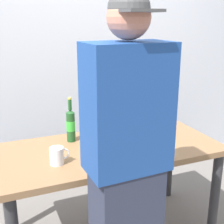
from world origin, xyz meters
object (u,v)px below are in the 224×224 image
object	(u,v)px
beer_bottle_amber	(71,125)
coffee_mug	(57,156)
person_figure	(126,168)
beer_bottle_brown	(90,123)
laptop	(141,129)

from	to	relation	value
beer_bottle_amber	coffee_mug	distance (m)	0.38
beer_bottle_amber	person_figure	xyz separation A→B (m)	(0.07, -0.79, 0.02)
person_figure	beer_bottle_brown	bearing A→B (deg)	84.96
beer_bottle_brown	coffee_mug	world-z (taller)	beer_bottle_brown
laptop	coffee_mug	distance (m)	0.74
laptop	coffee_mug	world-z (taller)	laptop
coffee_mug	beer_bottle_brown	bearing A→B (deg)	45.59
beer_bottle_amber	coffee_mug	size ratio (longest dim) A/B	2.62
beer_bottle_amber	person_figure	bearing A→B (deg)	-84.77
beer_bottle_amber	beer_bottle_brown	world-z (taller)	beer_bottle_amber
beer_bottle_brown	person_figure	xyz separation A→B (m)	(-0.07, -0.78, 0.02)
beer_bottle_amber	coffee_mug	xyz separation A→B (m)	(-0.18, -0.33, -0.07)
laptop	beer_bottle_amber	xyz separation A→B (m)	(-0.52, 0.09, 0.07)
beer_bottle_amber	beer_bottle_brown	bearing A→B (deg)	-1.11
laptop	beer_bottle_amber	size ratio (longest dim) A/B	1.08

